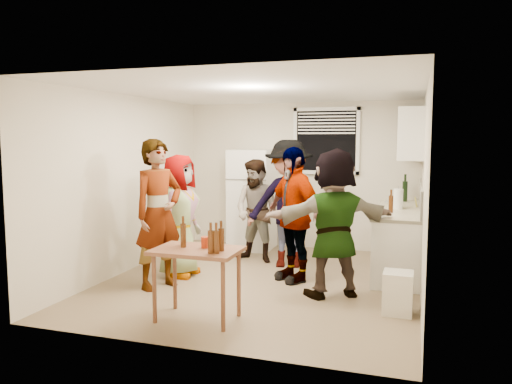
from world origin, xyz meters
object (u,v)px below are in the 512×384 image
(beer_bottle_table, at_px, (184,247))
(guest_back_left, at_px, (257,261))
(guest_black, at_px, (293,280))
(guest_orange, at_px, (332,295))
(trash_bin, at_px, (398,291))
(refrigerator, at_px, (252,200))
(kettle, at_px, (396,208))
(wine_bottle, at_px, (405,201))
(guest_back_right, at_px, (288,266))
(beer_bottle_counter, at_px, (391,213))
(serving_table, at_px, (198,319))
(guest_stripe, at_px, (160,287))
(guest_grey, at_px, (180,275))
(red_cup, at_px, (205,248))
(blue_cup, at_px, (377,216))

(beer_bottle_table, distance_m, guest_back_left, 2.65)
(guest_back_left, bearing_deg, guest_black, -36.10)
(guest_orange, bearing_deg, trash_bin, 121.01)
(guest_orange, bearing_deg, guest_back_left, -75.24)
(refrigerator, relative_size, guest_back_left, 1.08)
(kettle, xyz_separation_m, wine_bottle, (0.10, 0.82, 0.00))
(guest_back_right, bearing_deg, kettle, 2.22)
(guest_orange, bearing_deg, guest_black, -69.97)
(beer_bottle_counter, bearing_deg, serving_table, -129.74)
(beer_bottle_counter, relative_size, guest_stripe, 0.12)
(refrigerator, xyz_separation_m, guest_grey, (-0.42, -1.93, -0.85))
(serving_table, bearing_deg, beer_bottle_counter, 50.26)
(serving_table, xyz_separation_m, guest_black, (0.61, 1.72, 0.00))
(refrigerator, bearing_deg, guest_stripe, -99.39)
(guest_stripe, distance_m, guest_black, 1.75)
(wine_bottle, distance_m, guest_stripe, 4.03)
(red_cup, relative_size, guest_orange, 0.07)
(serving_table, distance_m, guest_black, 1.83)
(trash_bin, bearing_deg, guest_stripe, 178.45)
(guest_back_right, bearing_deg, serving_table, -107.59)
(refrigerator, distance_m, serving_table, 3.56)
(guest_grey, distance_m, guest_orange, 2.17)
(trash_bin, height_order, guest_grey, trash_bin)
(refrigerator, xyz_separation_m, guest_back_right, (0.89, -1.00, -0.85))
(wine_bottle, xyz_separation_m, guest_stripe, (-2.92, -2.64, -0.90))
(refrigerator, height_order, trash_bin, refrigerator)
(beer_bottle_counter, bearing_deg, red_cup, -129.71)
(refrigerator, xyz_separation_m, kettle, (2.40, -0.70, 0.05))
(red_cup, xyz_separation_m, guest_grey, (-1.00, 1.41, -0.75))
(kettle, height_order, blue_cup, kettle)
(red_cup, bearing_deg, trash_bin, 21.26)
(beer_bottle_table, xyz_separation_m, guest_back_left, (0.00, 2.54, -0.75))
(wine_bottle, bearing_deg, serving_table, -119.24)
(serving_table, bearing_deg, kettle, 55.36)
(wine_bottle, relative_size, beer_bottle_counter, 1.37)
(guest_grey, height_order, guest_back_right, guest_back_right)
(red_cup, bearing_deg, beer_bottle_counter, 50.29)
(wine_bottle, relative_size, guest_grey, 0.19)
(refrigerator, relative_size, trash_bin, 3.70)
(blue_cup, distance_m, guest_orange, 1.20)
(guest_orange, bearing_deg, red_cup, 13.91)
(kettle, xyz_separation_m, trash_bin, (0.11, -1.90, -0.65))
(wine_bottle, distance_m, guest_black, 2.45)
(serving_table, relative_size, guest_back_right, 0.48)
(beer_bottle_table, distance_m, guest_orange, 1.98)
(trash_bin, xyz_separation_m, beer_bottle_table, (-2.15, -0.80, 0.50))
(trash_bin, xyz_separation_m, guest_black, (-1.38, 0.90, -0.25))
(wine_bottle, bearing_deg, kettle, -96.98)
(blue_cup, height_order, guest_back_left, blue_cup)
(blue_cup, relative_size, guest_stripe, 0.07)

